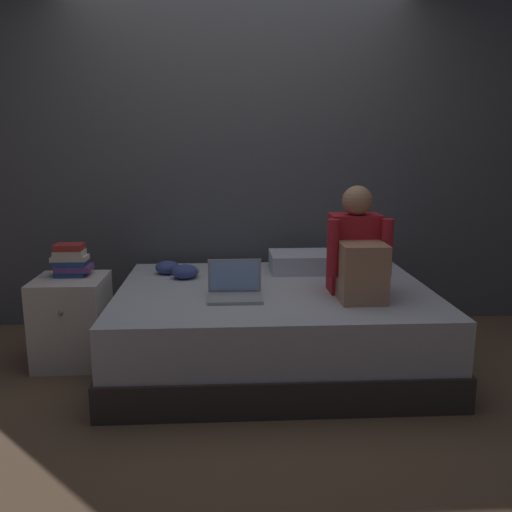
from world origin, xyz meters
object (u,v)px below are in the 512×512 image
bed (274,326)px  book_stack (71,260)px  laptop (235,289)px  pillow (309,262)px  clothes_pile (179,270)px  nightstand (72,321)px  person_sitting (357,254)px

bed → book_stack: (-1.30, 0.15, 0.42)m
laptop → book_stack: bearing=161.1°
pillow → clothes_pile: size_ratio=1.80×
clothes_pile → laptop: bearing=-55.3°
nightstand → clothes_pile: clothes_pile is taller
bed → laptop: bearing=-140.0°
pillow → clothes_pile: 0.93m
nightstand → laptop: bearing=-15.8°
clothes_pile → person_sitting: bearing=-25.0°
bed → book_stack: 1.37m
nightstand → laptop: laptop is taller
person_sitting → clothes_pile: size_ratio=2.11×
nightstand → laptop: size_ratio=1.77×
person_sitting → laptop: person_sitting is taller
laptop → pillow: size_ratio=0.57×
person_sitting → laptop: 0.76m
laptop → pillow: (0.55, 0.66, 0.01)m
clothes_pile → nightstand: bearing=-160.5°
person_sitting → nightstand: bearing=171.2°
book_stack → laptop: bearing=-18.9°
nightstand → book_stack: 0.39m
book_stack → clothes_pile: (0.67, 0.18, -0.12)m
bed → clothes_pile: clothes_pile is taller
nightstand → pillow: (1.60, 0.36, 0.29)m
bed → person_sitting: 0.72m
nightstand → pillow: size_ratio=1.01×
clothes_pile → pillow: bearing=7.7°
person_sitting → clothes_pile: bearing=155.0°
nightstand → clothes_pile: (0.68, 0.24, 0.27)m
bed → clothes_pile: (-0.62, 0.33, 0.30)m
nightstand → pillow: pillow is taller
laptop → clothes_pile: size_ratio=1.03×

